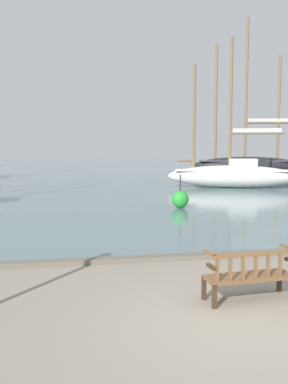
# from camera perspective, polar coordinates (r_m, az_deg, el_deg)

# --- Properties ---
(ground_plane) EXTENTS (160.00, 160.00, 0.00)m
(ground_plane) POSITION_cam_1_polar(r_m,az_deg,el_deg) (7.02, 12.23, -16.91)
(ground_plane) COLOR gray
(harbor_water) EXTENTS (100.00, 80.00, 0.08)m
(harbor_water) POSITION_cam_1_polar(r_m,az_deg,el_deg) (50.10, -7.11, 2.96)
(harbor_water) COLOR slate
(harbor_water) RESTS_ON ground
(quay_edge_kerb) EXTENTS (40.00, 0.30, 0.12)m
(quay_edge_kerb) POSITION_cam_1_polar(r_m,az_deg,el_deg) (10.48, 4.19, -8.68)
(quay_edge_kerb) COLOR #675F54
(quay_edge_kerb) RESTS_ON ground
(park_bench) EXTENTS (1.64, 0.66, 0.92)m
(park_bench) POSITION_cam_1_polar(r_m,az_deg,el_deg) (7.92, 13.96, -10.65)
(park_bench) COLOR #3D2A19
(park_bench) RESTS_ON ground
(sailboat_centre_channel) EXTENTS (8.56, 4.22, 9.52)m
(sailboat_centre_channel) POSITION_cam_1_polar(r_m,az_deg,el_deg) (28.22, 11.78, 2.40)
(sailboat_centre_channel) COLOR silver
(sailboat_centre_channel) RESTS_ON harbor_water
(sailboat_outer_port) EXTENTS (11.63, 4.37, 14.30)m
(sailboat_outer_port) POSITION_cam_1_polar(r_m,az_deg,el_deg) (41.28, 13.65, 3.90)
(sailboat_outer_port) COLOR black
(sailboat_outer_port) RESTS_ON harbor_water
(channel_buoy) EXTENTS (0.75, 0.75, 1.45)m
(channel_buoy) POSITION_cam_1_polar(r_m,az_deg,el_deg) (18.55, 4.84, -0.97)
(channel_buoy) COLOR green
(channel_buoy) RESTS_ON harbor_water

